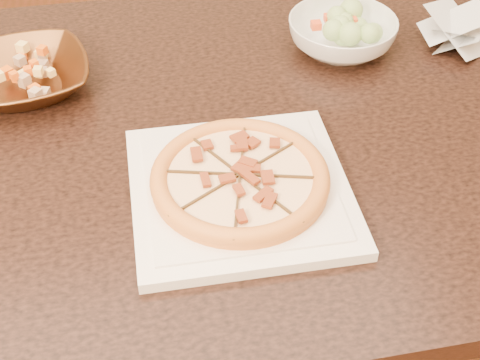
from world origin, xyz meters
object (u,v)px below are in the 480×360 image
at_px(plate, 240,190).
at_px(salad_bowl, 342,35).
at_px(dining_table, 162,175).
at_px(bronze_bowl, 25,77).
at_px(pizza, 240,178).

bearing_deg(plate, salad_bowl, 55.48).
relative_size(dining_table, plate, 4.67).
bearing_deg(bronze_bowl, dining_table, -35.07).
distance_m(dining_table, pizza, 0.24).
relative_size(dining_table, pizza, 5.78).
bearing_deg(dining_table, plate, -56.59).
bearing_deg(pizza, plate, -20.86).
xyz_separation_m(dining_table, bronze_bowl, (-0.22, 0.15, 0.12)).
bearing_deg(plate, bronze_bowl, 135.69).
height_order(plate, pizza, pizza).
height_order(dining_table, salad_bowl, salad_bowl).
relative_size(dining_table, bronze_bowl, 6.68).
xyz_separation_m(pizza, salad_bowl, (0.25, 0.37, -0.00)).
xyz_separation_m(dining_table, pizza, (0.11, -0.17, 0.13)).
height_order(dining_table, bronze_bowl, bronze_bowl).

